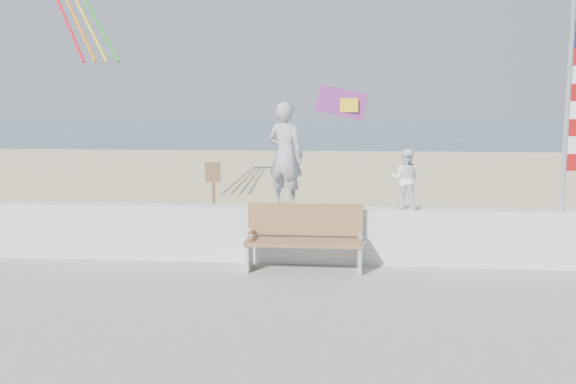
% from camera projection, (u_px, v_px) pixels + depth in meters
% --- Properties ---
extents(ground, '(220.00, 220.00, 0.00)m').
position_uv_depth(ground, '(260.00, 312.00, 8.02)').
color(ground, '#304E61').
rests_on(ground, ground).
extents(sand, '(90.00, 40.00, 0.08)m').
position_uv_depth(sand, '(305.00, 203.00, 16.89)').
color(sand, '#CDB988').
rests_on(sand, ground).
extents(seawall, '(30.00, 0.35, 0.90)m').
position_uv_depth(seawall, '(277.00, 234.00, 9.90)').
color(seawall, silver).
rests_on(seawall, boardwalk).
extents(adult, '(0.73, 0.62, 1.68)m').
position_uv_depth(adult, '(285.00, 155.00, 9.71)').
color(adult, '#97979C').
rests_on(adult, seawall).
extents(child, '(0.54, 0.47, 0.94)m').
position_uv_depth(child, '(406.00, 179.00, 9.59)').
color(child, white).
rests_on(child, seawall).
extents(bench, '(1.80, 0.57, 1.00)m').
position_uv_depth(bench, '(304.00, 237.00, 9.40)').
color(bench, olive).
rests_on(bench, boardwalk).
extents(parafoil_kite, '(1.11, 0.44, 0.74)m').
position_uv_depth(parafoil_kite, '(342.00, 103.00, 12.43)').
color(parafoil_kite, red).
rests_on(parafoil_kite, ground).
extents(sign, '(0.32, 0.07, 1.46)m').
position_uv_depth(sign, '(213.00, 190.00, 12.78)').
color(sign, brown).
rests_on(sign, sand).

